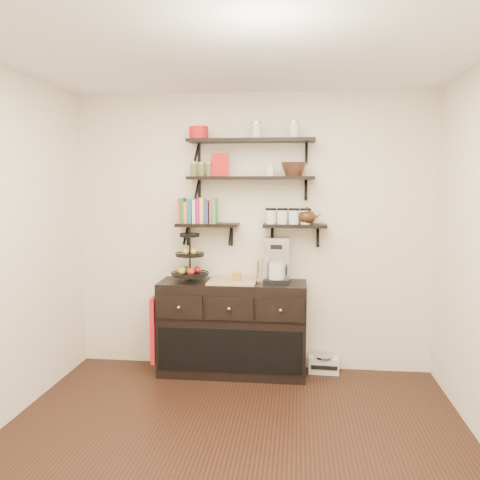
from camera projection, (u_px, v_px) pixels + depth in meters
name	position (u px, v px, depth m)	size (l,w,h in m)	color
floor	(228.00, 457.00, 3.42)	(3.50, 3.50, 0.00)	black
ceiling	(227.00, 42.00, 3.12)	(3.50, 3.50, 0.02)	white
back_wall	(252.00, 233.00, 5.00)	(3.50, 0.02, 2.70)	white
shelf_top	(251.00, 141.00, 4.77)	(1.20, 0.27, 0.23)	black
shelf_mid	(251.00, 178.00, 4.81)	(1.20, 0.27, 0.23)	black
shelf_low_left	(208.00, 225.00, 4.92)	(0.60, 0.25, 0.23)	black
shelf_low_right	(295.00, 226.00, 4.82)	(0.60, 0.25, 0.23)	black
cookbooks	(199.00, 211.00, 4.91)	(0.36, 0.15, 0.26)	#DB5627
glass_canisters	(288.00, 217.00, 4.82)	(0.43, 0.10, 0.13)	silver
sideboard	(233.00, 328.00, 4.88)	(1.40, 0.50, 0.92)	black
fruit_stand	(190.00, 263.00, 4.86)	(0.35, 0.35, 0.52)	black
candle	(237.00, 276.00, 4.82)	(0.08, 0.08, 0.08)	olive
coffee_maker	(277.00, 261.00, 4.79)	(0.24, 0.23, 0.43)	black
thermal_carafe	(262.00, 271.00, 4.77)	(0.11, 0.11, 0.22)	silver
apron	(156.00, 328.00, 4.87)	(0.04, 0.27, 0.63)	#B11326
radio	(324.00, 364.00, 4.93)	(0.30, 0.20, 0.17)	silver
recipe_box	(220.00, 165.00, 4.82)	(0.16, 0.06, 0.22)	red
walnut_bowl	(294.00, 169.00, 4.75)	(0.24, 0.24, 0.13)	black
ramekins	(270.00, 171.00, 4.78)	(0.09, 0.09, 0.10)	white
teapot	(307.00, 216.00, 4.80)	(0.22, 0.16, 0.16)	#372110
red_pot	(199.00, 133.00, 4.81)	(0.18, 0.18, 0.12)	red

